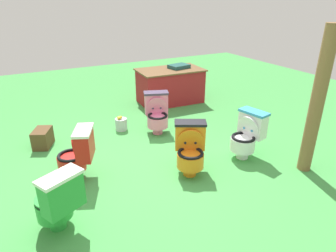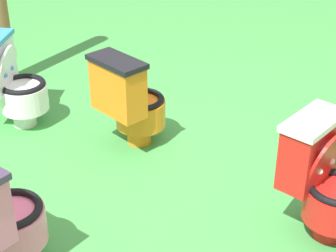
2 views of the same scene
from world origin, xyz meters
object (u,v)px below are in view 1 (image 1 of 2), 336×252
Objects in this scene: toilet_pink at (157,113)px; lemon_bucket at (121,124)px; toilet_white at (247,134)px; toilet_red at (78,154)px; toilet_orange at (190,148)px; vendor_table at (170,86)px; toilet_green at (58,201)px; wooden_post at (317,103)px; small_crate at (43,138)px.

toilet_pink reaches higher than lemon_bucket.
toilet_red is at bearing 64.50° from toilet_white.
toilet_orange is 1.00m from toilet_white.
toilet_pink is 0.48× the size of vendor_table.
toilet_orange is 1.00× the size of toilet_green.
toilet_green is 4.34m from vendor_table.
toilet_pink is at bearing 17.39° from toilet_white.
toilet_green is (-2.00, -1.78, -0.00)m from toilet_pink.
toilet_red is at bearing 156.48° from wooden_post.
wooden_post is at bearing -176.56° from toilet_orange.
toilet_orange is 1.78m from wooden_post.
toilet_green is (-1.81, -0.34, -0.00)m from toilet_orange.
toilet_red is (-1.59, -0.87, 0.00)m from toilet_pink.
wooden_post is 7.28× the size of lemon_bucket.
wooden_post reaches higher than toilet_pink.
lemon_bucket is (-1.56, -0.98, -0.28)m from vendor_table.
wooden_post is (2.91, -1.27, 0.63)m from toilet_red.
toilet_orange reaches higher than lemon_bucket.
toilet_orange and toilet_red have the same top height.
toilet_white is at bearing 126.66° from wooden_post.
small_crate is 1.36m from lemon_bucket.
toilet_white is 2.83m from vendor_table.
toilet_red is at bearing 40.06° from toilet_green.
lemon_bucket is (1.44, 2.17, -0.25)m from toilet_green.
toilet_green is (-2.81, -0.32, -0.00)m from toilet_white.
wooden_post is (1.32, -2.14, 0.63)m from toilet_pink.
toilet_pink is at bearing -34.58° from lemon_bucket.
small_crate is 1.41× the size of lemon_bucket.
toilet_red is 3.42m from vendor_table.
toilet_pink and toilet_red have the same top height.
toilet_green is at bearing -92.02° from small_crate.
vendor_table is at bearing 18.96° from small_crate.
toilet_pink is at bearing 15.63° from toilet_green.
toilet_pink is 0.36× the size of wooden_post.
wooden_post is at bearing -53.36° from lemon_bucket.
toilet_orange is 0.48× the size of vendor_table.
toilet_green is at bearing 39.06° from toilet_orange.
toilet_orange is at bearing 155.11° from wooden_post.
toilet_pink is at bearing 121.68° from wooden_post.
small_crate is (-3.24, 2.50, -0.86)m from wooden_post.
toilet_red is at bearing -129.60° from lemon_bucket.
wooden_post is 4.18m from small_crate.
wooden_post reaches higher than toilet_white.
toilet_white is 1.00× the size of toilet_green.
toilet_green reaches higher than lemon_bucket.
toilet_white is 0.36× the size of wooden_post.
vendor_table is 3.57m from wooden_post.
wooden_post is (1.51, -0.70, 0.63)m from toilet_orange.
vendor_table reaches higher than small_crate.
toilet_red is 1.65m from lemon_bucket.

